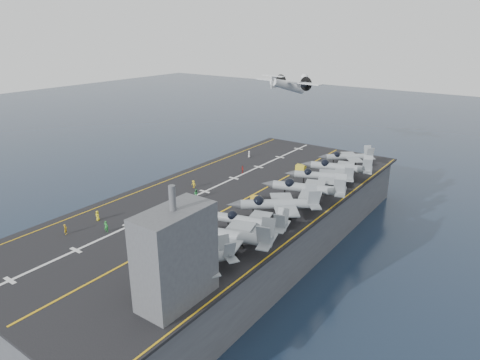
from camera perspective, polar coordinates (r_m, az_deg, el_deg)
The scene contains 28 objects.
ground at distance 88.46m, azimuth -1.53°, elevation -8.67°, with size 500.00×500.00×0.00m, color #142135.
hull at distance 86.19m, azimuth -1.56°, elevation -5.74°, with size 36.00×90.00×10.00m, color #56595E.
flight_deck at distance 84.08m, azimuth -1.59°, elevation -2.54°, with size 38.00×92.00×0.40m, color black.
foul_line at distance 82.35m, azimuth 0.07°, elevation -2.87°, with size 0.35×90.00×0.02m, color gold.
landing_centerline at distance 87.51m, azimuth -4.73°, elevation -1.53°, with size 0.50×90.00×0.02m, color silver.
deck_edge_port at distance 94.61m, azimuth -9.82°, elevation -0.11°, with size 0.25×90.00×0.02m, color gold.
deck_edge_stbd at distance 75.17m, azimuth 9.77°, elevation -5.48°, with size 0.25×90.00×0.02m, color gold.
island_superstructure at distance 51.35m, azimuth -8.66°, elevation -8.60°, with size 5.00×10.00×15.00m, color #56595E, non-canonical shape.
fighter_jet_1 at distance 58.11m, azimuth -6.29°, elevation -10.73°, with size 14.54×16.10×4.66m, color #91979F, non-canonical shape.
fighter_jet_2 at distance 63.69m, azimuth -1.71°, elevation -7.19°, with size 18.75×15.06×5.67m, color #A1AAB1, non-canonical shape.
fighter_jet_3 at distance 68.77m, azimuth 1.41°, elevation -5.43°, with size 15.96×12.65×4.87m, color #9098A1, non-canonical shape.
fighter_jet_4 at distance 74.74m, azimuth 5.23°, elevation -3.07°, with size 19.33×18.43×5.60m, color #929BA1, non-canonical shape.
fighter_jet_5 at distance 82.54m, azimuth 9.08°, elevation -0.98°, with size 18.87×15.45×5.65m, color gray, non-canonical shape.
fighter_jet_6 at distance 90.94m, azimuth 11.02°, elevation 0.64°, with size 16.88×14.35×4.96m, color gray, non-canonical shape.
fighter_jet_7 at distance 96.60m, azimuth 13.27°, elevation 1.74°, with size 17.88×14.47×5.39m, color #9FA6B0, non-canonical shape.
fighter_jet_8 at distance 106.43m, azimuth 14.31°, elevation 3.10°, with size 15.92×15.22×4.62m, color gray, non-canonical shape.
tow_cart_a at distance 65.92m, azimuth -9.56°, elevation -8.76°, with size 1.92×1.39×1.07m, color gold, non-canonical shape.
tow_cart_b at distance 82.25m, azimuth 2.10°, elevation -2.52°, with size 1.98×1.48×1.07m, color gold, non-canonical shape.
tow_cart_c at distance 100.94m, azimuth 8.10°, elevation 1.65°, with size 2.35×1.68×1.32m, color gold, non-canonical shape.
crew_0 at distance 78.21m, azimuth -18.46°, elevation -4.52°, with size 1.13×0.80×1.78m, color yellow.
crew_1 at distance 74.94m, azimuth -22.24°, elevation -6.11°, with size 1.10×1.26×1.76m, color gold.
crew_2 at distance 83.95m, azimuth -5.87°, elevation -1.84°, with size 1.17×0.81×1.88m, color #2B8641.
crew_3 at distance 89.49m, azimuth -6.22°, elevation -0.55°, with size 1.02×0.71×1.64m, color yellow.
crew_4 at distance 97.88m, azimuth 0.33°, elevation 1.42°, with size 1.30×1.21×1.80m, color #A22320.
crew_5 at distance 110.18m, azimuth 1.23°, elevation 3.48°, with size 1.10×1.18×1.64m, color silver.
crew_6 at distance 73.49m, azimuth -17.42°, elevation -5.93°, with size 1.35×1.10×1.94m, color #268C33.
crew_7 at distance 65.23m, azimuth -12.12°, elevation -8.87°, with size 0.75×1.11×1.85m, color #B21919.
transport_plane at distance 129.51m, azimuth 6.40°, elevation 12.33°, with size 24.54×18.32×5.37m, color silver, non-canonical shape.
Camera 1 is at (47.25, -61.81, 42.09)m, focal length 32.00 mm.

